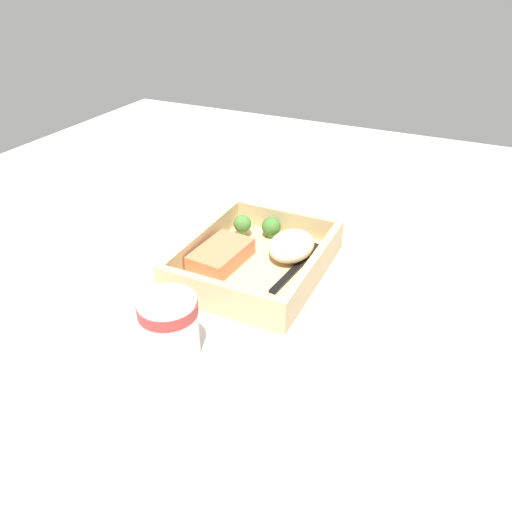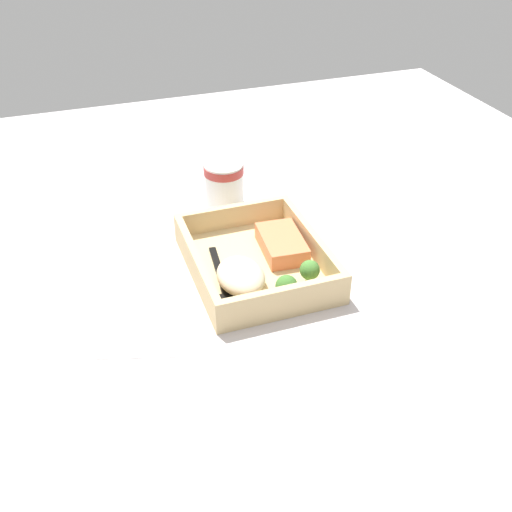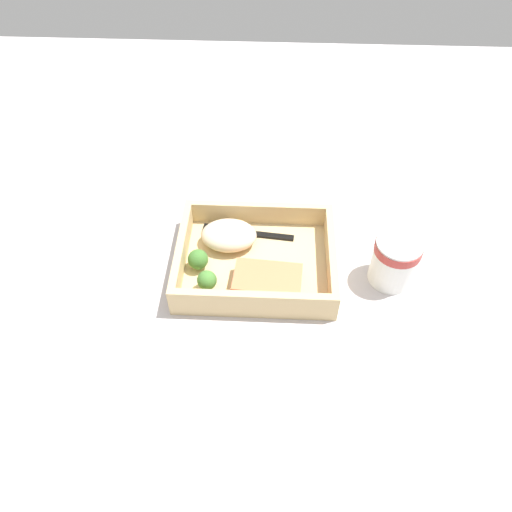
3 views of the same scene
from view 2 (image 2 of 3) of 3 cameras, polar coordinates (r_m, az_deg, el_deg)
The scene contains 10 objects.
ground_plane at distance 95.61cm, azimuth 0.00°, elevation -1.82°, with size 160.00×160.00×2.00cm, color beige.
takeout_tray at distance 94.66cm, azimuth 0.00°, elevation -1.04°, with size 25.19×20.28×1.20cm, color #CFB37D.
tray_rim at distance 93.16cm, azimuth 0.00°, elevation 0.25°, with size 25.19×20.28×3.99cm.
salmon_fillet at distance 96.53cm, azimuth 2.47°, elevation 1.16°, with size 10.39×6.32×2.80cm, color #F0784C.
mashed_potatoes at distance 88.59cm, azimuth -1.46°, elevation -1.92°, with size 9.22×6.99×3.79cm, color beige.
broccoli_floret_1 at distance 89.45cm, azimuth 5.14°, elevation -1.39°, with size 3.05×3.05×3.86cm.
broccoli_floret_2 at distance 86.78cm, azimuth 2.92°, elevation -2.89°, with size 3.27×3.27×3.55cm.
fork at distance 90.59cm, azimuth -3.25°, elevation -2.35°, with size 15.89×3.29×0.44cm.
paper_cup at distance 110.44cm, azimuth -3.06°, elevation 7.05°, with size 7.27×7.27×8.32cm.
receipt_slip at distance 84.59cm, azimuth -12.00°, elevation -7.56°, with size 8.16×14.22×0.24cm, color white.
Camera 2 is at (72.35, -25.18, 56.22)cm, focal length 42.00 mm.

